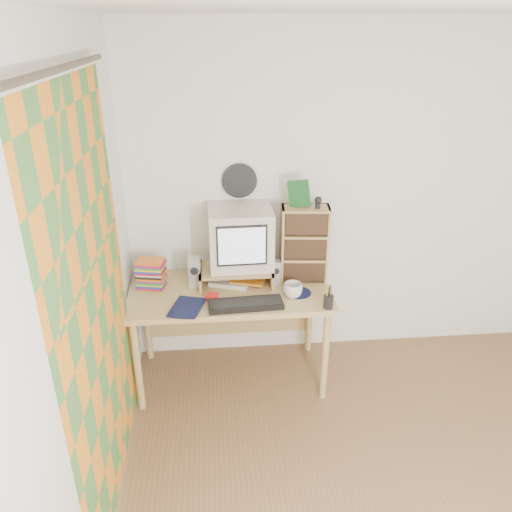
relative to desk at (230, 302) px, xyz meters
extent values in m
plane|color=white|center=(1.03, 0.31, 0.63)|extent=(3.50, 0.00, 3.50)
plane|color=white|center=(-0.72, -1.44, 0.63)|extent=(0.00, 3.50, 3.50)
plane|color=orange|center=(-0.68, -0.96, 0.53)|extent=(0.00, 2.20, 2.20)
cylinder|color=black|center=(0.10, 0.29, 0.81)|extent=(0.25, 0.02, 0.25)
cube|color=tan|center=(0.00, -0.06, 0.11)|extent=(1.40, 0.70, 0.04)
cube|color=tan|center=(0.00, 0.27, -0.24)|extent=(1.33, 0.02, 0.41)
cylinder|color=tan|center=(-0.64, -0.35, -0.26)|extent=(0.05, 0.05, 0.71)
cylinder|color=tan|center=(0.64, -0.35, -0.26)|extent=(0.05, 0.05, 0.71)
cylinder|color=tan|center=(-0.64, 0.23, -0.26)|extent=(0.05, 0.05, 0.71)
cylinder|color=tan|center=(0.64, 0.23, -0.26)|extent=(0.05, 0.05, 0.71)
cube|color=tan|center=(-0.20, 0.04, 0.19)|extent=(0.02, 0.30, 0.12)
cube|color=tan|center=(0.30, 0.04, 0.19)|extent=(0.02, 0.30, 0.12)
cube|color=tan|center=(0.05, 0.04, 0.24)|extent=(0.52, 0.30, 0.02)
cube|color=beige|center=(0.09, 0.09, 0.46)|extent=(0.45, 0.45, 0.42)
cube|color=#B7B6BB|center=(-0.24, 0.00, 0.25)|extent=(0.09, 0.09, 0.22)
cube|color=#B7B6BB|center=(0.33, 0.00, 0.22)|extent=(0.07, 0.07, 0.18)
cube|color=black|center=(0.10, -0.30, 0.15)|extent=(0.50, 0.19, 0.03)
cube|color=tan|center=(0.54, 0.05, 0.41)|extent=(0.35, 0.21, 0.55)
imported|color=silver|center=(0.42, -0.20, 0.19)|extent=(0.16, 0.16, 0.10)
imported|color=#0F1438|center=(-0.38, -0.28, 0.16)|extent=(0.27, 0.23, 0.05)
cylinder|color=#101835|center=(0.47, -0.15, 0.14)|extent=(0.23, 0.23, 0.00)
cube|color=red|center=(-0.12, -0.19, 0.16)|extent=(0.09, 0.06, 0.04)
cube|color=#164F22|center=(0.49, 0.07, 0.78)|extent=(0.14, 0.07, 0.18)
camera|label=1|loc=(-0.09, -3.13, 1.82)|focal=35.00mm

